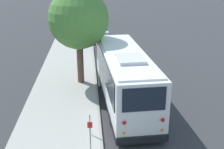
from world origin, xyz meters
TOP-DOWN VIEW (x-y plane):
  - ground_plane at (0.00, 0.00)m, footprint 160.00×160.00m
  - sidewalk_slab at (0.00, 4.22)m, footprint 80.00×4.28m
  - curb_strip at (0.00, 2.01)m, footprint 80.00×0.14m
  - shuttle_bus at (0.08, 0.40)m, footprint 9.94×3.10m
  - parked_sedan_navy at (12.42, 0.74)m, footprint 4.34×1.76m
  - parked_sedan_white at (19.21, 0.99)m, footprint 4.42×2.02m
  - parked_sedan_silver at (26.46, 1.07)m, footprint 4.48×1.88m
  - parked_sedan_gray at (32.36, 0.78)m, footprint 4.61×2.12m
  - street_tree at (3.50, 3.08)m, footprint 4.05×4.05m
  - sign_post_near at (-4.83, 2.52)m, footprint 0.06×0.22m
  - sign_post_far at (-3.63, 2.52)m, footprint 0.06×0.06m

SIDE VIEW (x-z plane):
  - ground_plane at x=0.00m, z-range 0.00..0.00m
  - sidewalk_slab at x=0.00m, z-range 0.00..0.15m
  - curb_strip at x=0.00m, z-range 0.00..0.15m
  - parked_sedan_gray at x=32.36m, z-range -0.05..1.22m
  - parked_sedan_navy at x=12.42m, z-range -0.05..1.22m
  - parked_sedan_white at x=19.21m, z-range -0.05..1.25m
  - parked_sedan_silver at x=26.46m, z-range -0.05..1.28m
  - sign_post_far at x=-3.63m, z-range 0.15..1.23m
  - sign_post_near at x=-4.83m, z-range 0.17..1.54m
  - shuttle_bus at x=0.08m, z-range 0.12..3.54m
  - street_tree at x=3.50m, z-range 1.34..8.46m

